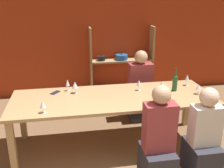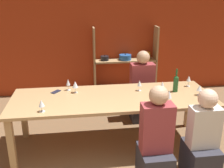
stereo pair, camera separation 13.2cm
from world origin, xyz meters
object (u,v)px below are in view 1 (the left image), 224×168
(wine_glass_empty_a, at_px, (161,94))
(wine_glass_red_b, at_px, (67,83))
(dining_table, at_px, (113,102))
(wine_glass_white_b, at_px, (199,87))
(wine_glass_empty_b, at_px, (139,83))
(person_far_a, at_px, (140,93))
(person_near_a, at_px, (158,146))
(wine_glass_white_a, at_px, (43,105))
(wine_glass_red_c, at_px, (170,94))
(wine_bottle_green, at_px, (175,82))
(shelf_unit, at_px, (121,69))
(person_near_b, at_px, (203,143))
(wine_glass_red_e, at_px, (162,84))
(wine_glass_red_d, at_px, (187,78))
(wine_glass_red_a, at_px, (75,85))
(cell_phone, at_px, (55,93))

(wine_glass_empty_a, bearing_deg, wine_glass_red_b, 151.51)
(dining_table, bearing_deg, wine_glass_white_b, -4.93)
(wine_glass_empty_b, xyz_separation_m, person_far_a, (0.21, 0.65, -0.43))
(wine_glass_red_b, relative_size, person_near_a, 0.14)
(wine_glass_white_a, relative_size, wine_glass_red_c, 0.84)
(wine_bottle_green, height_order, wine_glass_empty_a, wine_bottle_green)
(shelf_unit, bearing_deg, wine_glass_red_b, -124.10)
(dining_table, height_order, person_near_b, person_near_b)
(wine_glass_red_e, xyz_separation_m, wine_glass_empty_b, (-0.29, 0.16, -0.02))
(wine_glass_red_d, xyz_separation_m, wine_glass_empty_b, (-0.78, -0.08, -0.01))
(person_near_b, bearing_deg, wine_glass_empty_b, 118.75)
(wine_glass_red_a, relative_size, wine_glass_red_e, 0.95)
(wine_glass_empty_a, bearing_deg, dining_table, 151.81)
(wine_glass_empty_b, bearing_deg, wine_bottle_green, -11.42)
(dining_table, height_order, wine_glass_white_b, wine_glass_white_b)
(wine_bottle_green, distance_m, wine_glass_red_d, 0.33)
(cell_phone, distance_m, person_far_a, 1.55)
(person_far_a, bearing_deg, wine_glass_empty_b, 72.33)
(shelf_unit, bearing_deg, dining_table, -104.64)
(wine_glass_empty_b, bearing_deg, shelf_unit, 86.40)
(wine_glass_white_b, relative_size, person_near_a, 0.12)
(wine_glass_red_e, xyz_separation_m, person_far_a, (-0.08, 0.81, -0.45))
(wine_glass_red_d, bearing_deg, person_far_a, 135.12)
(wine_glass_empty_a, xyz_separation_m, person_near_b, (0.38, -0.49, -0.46))
(wine_glass_red_c, xyz_separation_m, person_near_b, (0.27, -0.46, -0.47))
(wine_glass_empty_a, distance_m, person_far_a, 1.22)
(cell_phone, bearing_deg, wine_glass_empty_a, -23.34)
(wine_glass_red_e, bearing_deg, wine_glass_white_a, -167.00)
(wine_glass_white_a, height_order, wine_glass_empty_a, wine_glass_empty_a)
(person_far_a, bearing_deg, wine_glass_red_a, 28.31)
(wine_glass_white_b, relative_size, wine_glass_red_d, 0.85)
(wine_glass_red_b, relative_size, person_far_a, 0.14)
(wine_glass_white_b, height_order, cell_phone, wine_glass_white_b)
(wine_glass_red_b, distance_m, wine_glass_white_b, 1.86)
(wine_bottle_green, height_order, cell_phone, wine_bottle_green)
(wine_glass_red_e, relative_size, cell_phone, 1.13)
(wine_glass_white_b, distance_m, wine_glass_red_d, 0.36)
(dining_table, xyz_separation_m, wine_glass_red_b, (-0.61, 0.34, 0.19))
(wine_glass_red_a, bearing_deg, wine_glass_empty_b, -2.76)
(shelf_unit, height_order, person_near_a, shelf_unit)
(wine_glass_red_e, height_order, person_far_a, person_far_a)
(wine_glass_red_b, bearing_deg, wine_glass_empty_b, -8.75)
(person_far_a, bearing_deg, wine_glass_red_b, 21.89)
(wine_glass_red_c, relative_size, cell_phone, 1.13)
(wine_glass_red_c, height_order, wine_glass_red_d, wine_glass_red_c)
(wine_glass_red_d, distance_m, person_near_b, 1.18)
(wine_glass_white_b, bearing_deg, person_far_a, 121.69)
(wine_glass_empty_b, xyz_separation_m, person_near_a, (-0.03, -0.99, -0.43))
(wine_glass_red_e, height_order, cell_phone, wine_glass_red_e)
(wine_glass_red_e, bearing_deg, wine_glass_white_b, -14.06)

